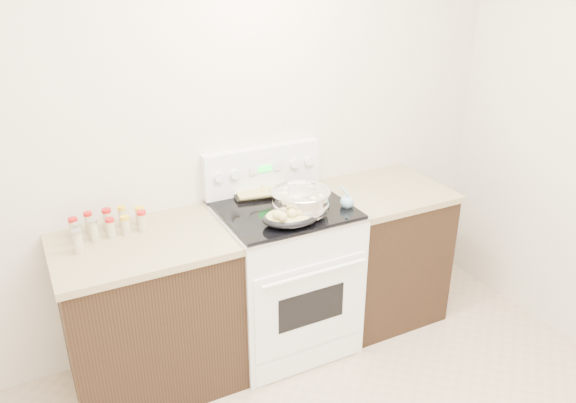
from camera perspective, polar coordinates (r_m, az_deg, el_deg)
room_shell at (r=1.68m, az=10.71°, el=2.74°), size 4.10×3.60×2.75m
counter_left at (r=3.27m, az=-13.80°, el=-10.99°), size 0.93×0.67×0.92m
counter_right at (r=3.83m, az=9.38°, el=-5.00°), size 0.73×0.67×0.92m
kitchen_range at (r=3.48m, az=-0.41°, el=-7.37°), size 0.78×0.73×1.22m
mixing_bowl at (r=3.13m, az=1.29°, el=-0.12°), size 0.41×0.41×0.20m
roasting_pan at (r=3.04m, az=0.23°, el=-1.53°), size 0.35×0.27×0.12m
baking_sheet at (r=3.45m, az=-2.71°, el=1.16°), size 0.39×0.30×0.06m
wooden_spoon at (r=3.21m, az=0.59°, el=-0.83°), size 0.11×0.26×0.04m
blue_ladle at (r=3.28m, az=5.99°, el=0.10°), size 0.14×0.27×0.10m
spice_jars at (r=3.12m, az=-18.02°, el=-2.34°), size 0.40×0.24×0.13m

